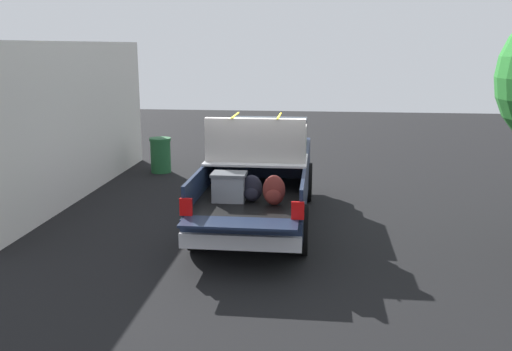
% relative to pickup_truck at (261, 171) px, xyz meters
% --- Properties ---
extents(ground_plane, '(40.00, 40.00, 0.00)m').
position_rel_pickup_truck_xyz_m(ground_plane, '(-0.38, -0.00, -0.97)').
color(ground_plane, black).
extents(pickup_truck, '(6.05, 2.06, 2.23)m').
position_rel_pickup_truck_xyz_m(pickup_truck, '(0.00, 0.00, 0.00)').
color(pickup_truck, '#162138').
rests_on(pickup_truck, ground_plane).
extents(building_facade, '(8.54, 0.36, 3.60)m').
position_rel_pickup_truck_xyz_m(building_facade, '(1.26, 4.51, 0.83)').
color(building_facade, silver).
rests_on(building_facade, ground_plane).
extents(trash_can, '(0.60, 0.60, 0.98)m').
position_rel_pickup_truck_xyz_m(trash_can, '(3.89, 3.26, -0.48)').
color(trash_can, '#1E592D').
rests_on(trash_can, ground_plane).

